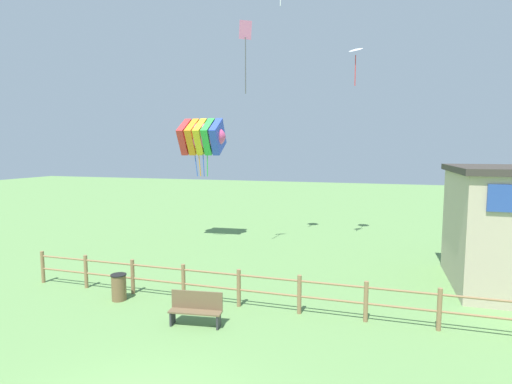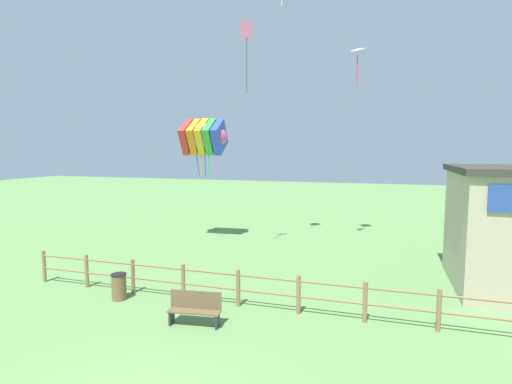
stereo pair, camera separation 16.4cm
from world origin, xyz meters
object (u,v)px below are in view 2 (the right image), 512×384
trash_bin (119,287)px  park_bench_near_fence (195,308)px  kite_rainbow_parafoil (204,137)px  kite_pink_diamond (247,44)px  kite_white_delta (358,51)px

trash_bin → park_bench_near_fence: bearing=-16.6°
kite_rainbow_parafoil → kite_pink_diamond: kite_pink_diamond is taller
park_bench_near_fence → kite_pink_diamond: bearing=98.0°
park_bench_near_fence → kite_white_delta: (3.76, 13.05, 10.29)m
park_bench_near_fence → kite_pink_diamond: 12.98m
trash_bin → kite_rainbow_parafoil: bearing=96.6°
park_bench_near_fence → kite_white_delta: bearing=73.9°
kite_white_delta → kite_rainbow_parafoil: bearing=-163.9°
kite_pink_diamond → kite_white_delta: size_ratio=1.59×
park_bench_near_fence → trash_bin: bearing=163.4°
park_bench_near_fence → kite_pink_diamond: size_ratio=0.48×
kite_rainbow_parafoil → kite_pink_diamond: (3.45, -2.35, 4.36)m
kite_rainbow_parafoil → kite_white_delta: (8.39, 2.41, 4.74)m
kite_rainbow_parafoil → kite_pink_diamond: 6.04m
kite_pink_diamond → park_bench_near_fence: bearing=-82.0°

